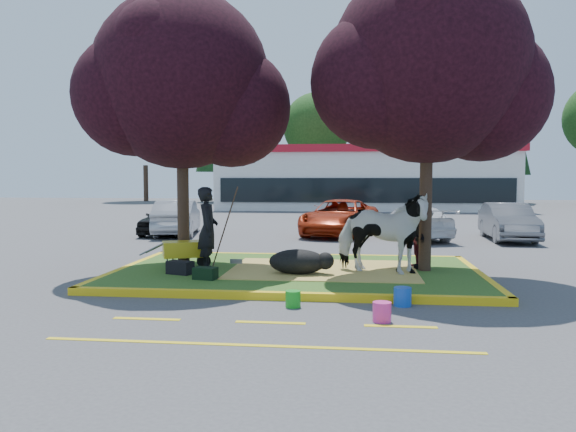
# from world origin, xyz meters

# --- Properties ---
(ground) EXTENTS (90.00, 90.00, 0.00)m
(ground) POSITION_xyz_m (0.00, 0.00, 0.00)
(ground) COLOR #424244
(ground) RESTS_ON ground
(median_island) EXTENTS (8.00, 5.00, 0.15)m
(median_island) POSITION_xyz_m (0.00, 0.00, 0.07)
(median_island) COLOR #2F581B
(median_island) RESTS_ON ground
(curb_near) EXTENTS (8.30, 0.16, 0.15)m
(curb_near) POSITION_xyz_m (0.00, -2.58, 0.07)
(curb_near) COLOR yellow
(curb_near) RESTS_ON ground
(curb_far) EXTENTS (8.30, 0.16, 0.15)m
(curb_far) POSITION_xyz_m (0.00, 2.58, 0.07)
(curb_far) COLOR yellow
(curb_far) RESTS_ON ground
(curb_left) EXTENTS (0.16, 5.30, 0.15)m
(curb_left) POSITION_xyz_m (-4.08, 0.00, 0.07)
(curb_left) COLOR yellow
(curb_left) RESTS_ON ground
(curb_right) EXTENTS (0.16, 5.30, 0.15)m
(curb_right) POSITION_xyz_m (4.08, 0.00, 0.07)
(curb_right) COLOR yellow
(curb_right) RESTS_ON ground
(straw_bedding) EXTENTS (4.20, 3.00, 0.01)m
(straw_bedding) POSITION_xyz_m (0.60, 0.00, 0.15)
(straw_bedding) COLOR #D4C057
(straw_bedding) RESTS_ON median_island
(tree_purple_left) EXTENTS (5.06, 4.20, 6.51)m
(tree_purple_left) POSITION_xyz_m (-2.78, 0.38, 4.36)
(tree_purple_left) COLOR black
(tree_purple_left) RESTS_ON median_island
(tree_purple_right) EXTENTS (5.30, 4.40, 6.82)m
(tree_purple_right) POSITION_xyz_m (2.92, 0.18, 4.56)
(tree_purple_right) COLOR black
(tree_purple_right) RESTS_ON median_island
(fire_lane_stripe_a) EXTENTS (1.10, 0.12, 0.01)m
(fire_lane_stripe_a) POSITION_xyz_m (-2.00, -4.20, 0.00)
(fire_lane_stripe_a) COLOR yellow
(fire_lane_stripe_a) RESTS_ON ground
(fire_lane_stripe_b) EXTENTS (1.10, 0.12, 0.01)m
(fire_lane_stripe_b) POSITION_xyz_m (0.00, -4.20, 0.00)
(fire_lane_stripe_b) COLOR yellow
(fire_lane_stripe_b) RESTS_ON ground
(fire_lane_stripe_c) EXTENTS (1.10, 0.12, 0.01)m
(fire_lane_stripe_c) POSITION_xyz_m (2.00, -4.20, 0.00)
(fire_lane_stripe_c) COLOR yellow
(fire_lane_stripe_c) RESTS_ON ground
(fire_lane_long) EXTENTS (6.00, 0.10, 0.01)m
(fire_lane_long) POSITION_xyz_m (0.00, -5.40, 0.00)
(fire_lane_long) COLOR yellow
(fire_lane_long) RESTS_ON ground
(retail_building) EXTENTS (20.40, 8.40, 4.40)m
(retail_building) POSITION_xyz_m (2.00, 27.98, 2.25)
(retail_building) COLOR silver
(retail_building) RESTS_ON ground
(treeline) EXTENTS (46.58, 7.80, 14.63)m
(treeline) POSITION_xyz_m (1.23, 37.61, 7.73)
(treeline) COLOR black
(treeline) RESTS_ON ground
(cow) EXTENTS (2.31, 1.56, 1.79)m
(cow) POSITION_xyz_m (1.89, -0.38, 1.04)
(cow) COLOR silver
(cow) RESTS_ON median_island
(calf) EXTENTS (1.44, 1.17, 0.55)m
(calf) POSITION_xyz_m (0.08, -0.64, 0.42)
(calf) COLOR black
(calf) RESTS_ON median_island
(handler) EXTENTS (0.58, 0.77, 1.90)m
(handler) POSITION_xyz_m (-1.99, -0.38, 1.10)
(handler) COLOR black
(handler) RESTS_ON median_island
(visitor_a) EXTENTS (0.85, 0.90, 1.47)m
(visitor_a) POSITION_xyz_m (2.73, 0.83, 0.89)
(visitor_a) COLOR #441320
(visitor_a) RESTS_ON median_island
(visitor_b) EXTENTS (0.42, 0.86, 1.43)m
(visitor_b) POSITION_xyz_m (2.85, 0.43, 0.86)
(visitor_b) COLOR black
(visitor_b) RESTS_ON median_island
(wheelbarrow) EXTENTS (1.62, 0.85, 0.62)m
(wheelbarrow) POSITION_xyz_m (-2.67, -0.04, 0.57)
(wheelbarrow) COLOR black
(wheelbarrow) RESTS_ON median_island
(gear_bag_dark) EXTENTS (0.63, 0.48, 0.28)m
(gear_bag_dark) POSITION_xyz_m (-2.48, -0.92, 0.29)
(gear_bag_dark) COLOR black
(gear_bag_dark) RESTS_ON median_island
(gear_bag_green) EXTENTS (0.52, 0.39, 0.25)m
(gear_bag_green) POSITION_xyz_m (-1.77, -1.47, 0.27)
(gear_bag_green) COLOR black
(gear_bag_green) RESTS_ON median_island
(bucket_green) EXTENTS (0.30, 0.30, 0.29)m
(bucket_green) POSITION_xyz_m (0.24, -3.11, 0.14)
(bucket_green) COLOR #189E1F
(bucket_green) RESTS_ON ground
(bucket_pink) EXTENTS (0.38, 0.38, 0.31)m
(bucket_pink) POSITION_xyz_m (1.73, -3.94, 0.16)
(bucket_pink) COLOR #E63394
(bucket_pink) RESTS_ON ground
(bucket_blue) EXTENTS (0.32, 0.32, 0.33)m
(bucket_blue) POSITION_xyz_m (2.15, -2.80, 0.17)
(bucket_blue) COLOR blue
(bucket_blue) RESTS_ON ground
(car_black) EXTENTS (1.52, 3.69, 1.25)m
(car_black) POSITION_xyz_m (-5.98, 8.67, 0.63)
(car_black) COLOR black
(car_black) RESTS_ON ground
(car_silver) EXTENTS (2.18, 4.34, 1.36)m
(car_silver) POSITION_xyz_m (-5.56, 8.53, 0.68)
(car_silver) COLOR #9A9CA2
(car_silver) RESTS_ON ground
(car_red) EXTENTS (3.37, 5.37, 1.38)m
(car_red) POSITION_xyz_m (0.78, 9.22, 0.69)
(car_red) COLOR #A62A0D
(car_red) RESTS_ON ground
(car_white) EXTENTS (3.00, 4.52, 1.22)m
(car_white) POSITION_xyz_m (3.44, 8.12, 0.61)
(car_white) COLOR silver
(car_white) RESTS_ON ground
(car_grey) EXTENTS (1.56, 4.09, 1.33)m
(car_grey) POSITION_xyz_m (6.81, 8.07, 0.67)
(car_grey) COLOR slate
(car_grey) RESTS_ON ground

